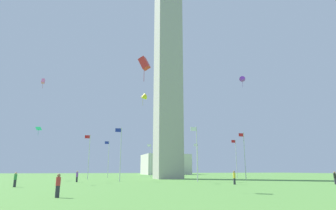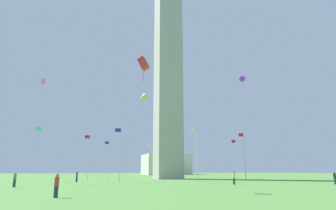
{
  "view_description": "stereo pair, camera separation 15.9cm",
  "coord_description": "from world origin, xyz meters",
  "px_view_note": "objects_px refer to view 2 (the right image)",
  "views": [
    {
      "loc": [
        18.13,
        61.47,
        1.85
      ],
      "look_at": [
        0.0,
        0.0,
        16.51
      ],
      "focal_mm": 30.51,
      "sensor_mm": 36.0,
      "label": 1
    },
    {
      "loc": [
        17.98,
        61.52,
        1.85
      ],
      "look_at": [
        0.0,
        0.0,
        16.51
      ],
      "focal_mm": 30.51,
      "sensor_mm": 36.0,
      "label": 2
    }
  ],
  "objects_px": {
    "flagpole_e": "(196,151)",
    "kite_red_box": "(143,63)",
    "flagpole_sw": "(198,159)",
    "flagpole_n": "(89,155)",
    "kite_pink_box": "(43,81)",
    "flagpole_s": "(236,157)",
    "flagpole_ne": "(120,152)",
    "kite_purple_delta": "(242,79)",
    "flagpole_se": "(244,154)",
    "person_green_shirt": "(15,180)",
    "person_yellow_shirt": "(234,178)",
    "person_purple_shirt": "(77,176)",
    "obelisk_monument": "(168,68)",
    "kite_yellow_delta": "(143,97)",
    "kite_cyan_diamond": "(39,129)",
    "distant_building": "(166,164)",
    "person_black_shirt": "(335,178)",
    "flagpole_nw": "(108,157)",
    "flagpole_w": "(151,159)",
    "person_red_shirt": "(56,186)"
  },
  "relations": [
    {
      "from": "flagpole_e",
      "to": "person_purple_shirt",
      "type": "height_order",
      "value": "flagpole_e"
    },
    {
      "from": "kite_red_box",
      "to": "kite_yellow_delta",
      "type": "distance_m",
      "value": 17.15
    },
    {
      "from": "obelisk_monument",
      "to": "kite_purple_delta",
      "type": "distance_m",
      "value": 17.7
    },
    {
      "from": "flagpole_s",
      "to": "person_black_shirt",
      "type": "height_order",
      "value": "flagpole_s"
    },
    {
      "from": "flagpole_n",
      "to": "flagpole_sw",
      "type": "xyz_separation_m",
      "value": [
        -28.9,
        -11.97,
        0.0
      ]
    },
    {
      "from": "flagpole_nw",
      "to": "flagpole_n",
      "type": "bearing_deg",
      "value": 67.5
    },
    {
      "from": "flagpole_se",
      "to": "person_red_shirt",
      "type": "bearing_deg",
      "value": 41.27
    },
    {
      "from": "person_yellow_shirt",
      "to": "kite_red_box",
      "type": "height_order",
      "value": "kite_red_box"
    },
    {
      "from": "obelisk_monument",
      "to": "flagpole_n",
      "type": "xyz_separation_m",
      "value": [
        16.98,
        0.0,
        -20.5
      ]
    },
    {
      "from": "flagpole_sw",
      "to": "kite_yellow_delta",
      "type": "height_order",
      "value": "kite_yellow_delta"
    },
    {
      "from": "obelisk_monument",
      "to": "kite_red_box",
      "type": "distance_m",
      "value": 38.28
    },
    {
      "from": "flagpole_se",
      "to": "flagpole_sw",
      "type": "distance_m",
      "value": 23.94
    },
    {
      "from": "flagpole_w",
      "to": "person_black_shirt",
      "type": "height_order",
      "value": "flagpole_w"
    },
    {
      "from": "flagpole_e",
      "to": "flagpole_se",
      "type": "xyz_separation_m",
      "value": [
        -11.97,
        -4.96,
        0.0
      ]
    },
    {
      "from": "person_black_shirt",
      "to": "kite_purple_delta",
      "type": "bearing_deg",
      "value": -41.77
    },
    {
      "from": "flagpole_sw",
      "to": "flagpole_e",
      "type": "bearing_deg",
      "value": 67.5
    },
    {
      "from": "flagpole_ne",
      "to": "kite_pink_box",
      "type": "height_order",
      "value": "kite_pink_box"
    },
    {
      "from": "flagpole_sw",
      "to": "flagpole_n",
      "type": "bearing_deg",
      "value": 22.5
    },
    {
      "from": "person_yellow_shirt",
      "to": "person_black_shirt",
      "type": "distance_m",
      "value": 13.53
    },
    {
      "from": "flagpole_se",
      "to": "person_green_shirt",
      "type": "distance_m",
      "value": 39.59
    },
    {
      "from": "person_yellow_shirt",
      "to": "person_purple_shirt",
      "type": "height_order",
      "value": "person_yellow_shirt"
    },
    {
      "from": "flagpole_s",
      "to": "person_black_shirt",
      "type": "relative_size",
      "value": 5.41
    },
    {
      "from": "kite_pink_box",
      "to": "kite_purple_delta",
      "type": "relative_size",
      "value": 0.74
    },
    {
      "from": "flagpole_se",
      "to": "flagpole_ne",
      "type": "bearing_deg",
      "value": -0.0
    },
    {
      "from": "flagpole_e",
      "to": "kite_red_box",
      "type": "bearing_deg",
      "value": 53.5
    },
    {
      "from": "flagpole_nw",
      "to": "kite_red_box",
      "type": "xyz_separation_m",
      "value": [
        0.55,
        45.82,
        7.81
      ]
    },
    {
      "from": "flagpole_n",
      "to": "kite_pink_box",
      "type": "bearing_deg",
      "value": 41.0
    },
    {
      "from": "flagpole_w",
      "to": "kite_purple_delta",
      "type": "relative_size",
      "value": 3.49
    },
    {
      "from": "flagpole_se",
      "to": "person_green_shirt",
      "type": "bearing_deg",
      "value": 19.42
    },
    {
      "from": "obelisk_monument",
      "to": "person_purple_shirt",
      "type": "xyz_separation_m",
      "value": [
        18.81,
        12.63,
        -24.55
      ]
    },
    {
      "from": "flagpole_e",
      "to": "flagpole_se",
      "type": "bearing_deg",
      "value": -157.5
    },
    {
      "from": "obelisk_monument",
      "to": "kite_pink_box",
      "type": "height_order",
      "value": "obelisk_monument"
    },
    {
      "from": "kite_purple_delta",
      "to": "flagpole_w",
      "type": "bearing_deg",
      "value": -64.17
    },
    {
      "from": "kite_red_box",
      "to": "flagpole_s",
      "type": "bearing_deg",
      "value": -131.02
    },
    {
      "from": "flagpole_w",
      "to": "kite_red_box",
      "type": "relative_size",
      "value": 3.33
    },
    {
      "from": "flagpole_ne",
      "to": "kite_purple_delta",
      "type": "relative_size",
      "value": 3.49
    },
    {
      "from": "person_red_shirt",
      "to": "distant_building",
      "type": "distance_m",
      "value": 106.85
    },
    {
      "from": "flagpole_w",
      "to": "kite_pink_box",
      "type": "relative_size",
      "value": 4.7
    },
    {
      "from": "person_green_shirt",
      "to": "person_yellow_shirt",
      "type": "bearing_deg",
      "value": -43.31
    },
    {
      "from": "flagpole_ne",
      "to": "flagpole_s",
      "type": "height_order",
      "value": "same"
    },
    {
      "from": "flagpole_s",
      "to": "kite_red_box",
      "type": "bearing_deg",
      "value": 48.98
    },
    {
      "from": "flagpole_nw",
      "to": "kite_cyan_diamond",
      "type": "distance_m",
      "value": 20.96
    },
    {
      "from": "kite_yellow_delta",
      "to": "distant_building",
      "type": "height_order",
      "value": "kite_yellow_delta"
    },
    {
      "from": "distant_building",
      "to": "person_yellow_shirt",
      "type": "bearing_deg",
      "value": 80.01
    },
    {
      "from": "flagpole_sw",
      "to": "person_black_shirt",
      "type": "xyz_separation_m",
      "value": [
        -2.42,
        42.14,
        -4.09
      ]
    },
    {
      "from": "obelisk_monument",
      "to": "person_green_shirt",
      "type": "height_order",
      "value": "obelisk_monument"
    },
    {
      "from": "flagpole_s",
      "to": "kite_red_box",
      "type": "xyz_separation_m",
      "value": [
        29.45,
        33.85,
        7.81
      ]
    },
    {
      "from": "kite_cyan_diamond",
      "to": "distant_building",
      "type": "height_order",
      "value": "kite_cyan_diamond"
    },
    {
      "from": "obelisk_monument",
      "to": "kite_pink_box",
      "type": "bearing_deg",
      "value": 16.64
    },
    {
      "from": "kite_pink_box",
      "to": "kite_cyan_diamond",
      "type": "distance_m",
      "value": 9.65
    }
  ]
}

